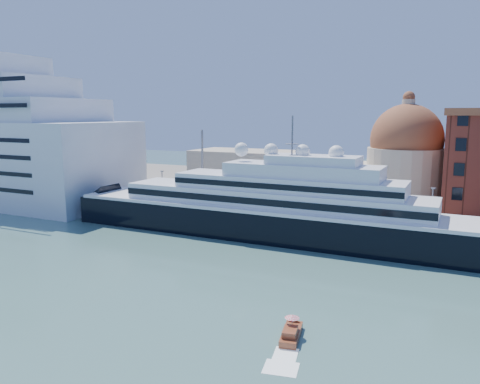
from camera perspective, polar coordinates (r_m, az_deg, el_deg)
The scene contains 9 objects.
ground at distance 73.90m, azimuth -3.90°, elevation -9.52°, with size 400.00×400.00×0.00m, color #345A55.
quay at distance 103.38m, azimuth 5.41°, elevation -3.30°, with size 180.00×10.00×2.50m, color gray.
land at distance 141.94m, azimuth 11.15°, elevation -0.04°, with size 260.00×72.00×2.00m, color slate.
quay_fence at distance 98.87m, azimuth 4.52°, elevation -2.78°, with size 180.00×0.10×1.20m, color slate.
superyacht at distance 93.97m, azimuth 1.10°, elevation -2.34°, with size 92.93×12.88×27.77m.
service_barge at distance 115.78m, azimuth -17.23°, elevation -2.54°, with size 12.49×5.78×2.70m.
water_taxi at distance 53.12m, azimuth 6.24°, elevation -16.72°, with size 2.81×5.72×2.60m.
church at distance 122.46m, azimuth 12.15°, elevation 3.11°, with size 66.00×18.00×25.50m.
lamp_posts at distance 105.27m, azimuth -1.33°, elevation 1.73°, with size 120.80×2.40×18.00m.
Camera 1 is at (34.59, -60.72, 24.02)m, focal length 35.00 mm.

